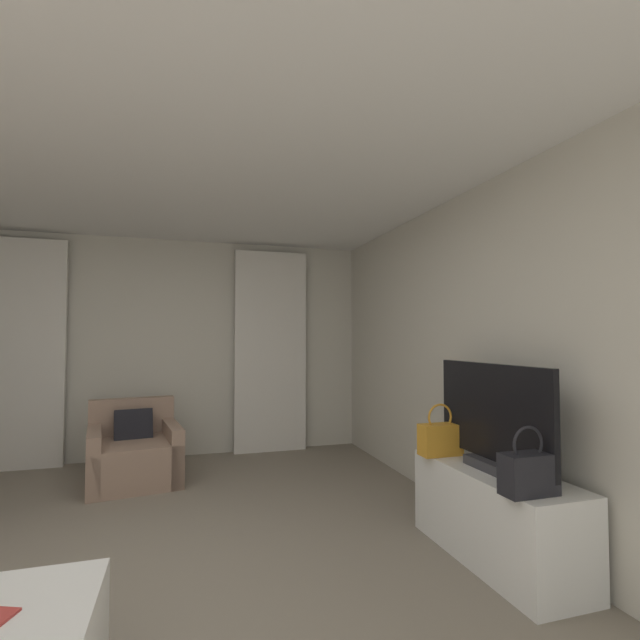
% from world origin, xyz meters
% --- Properties ---
extents(ground_plane, '(12.00, 12.00, 0.00)m').
position_xyz_m(ground_plane, '(0.00, 0.00, 0.00)').
color(ground_plane, gray).
extents(wall_window, '(5.12, 0.06, 2.60)m').
position_xyz_m(wall_window, '(0.00, 3.03, 1.30)').
color(wall_window, beige).
rests_on(wall_window, ground).
extents(wall_right, '(0.06, 6.12, 2.60)m').
position_xyz_m(wall_right, '(2.53, 0.00, 1.30)').
color(wall_right, beige).
rests_on(wall_right, ground).
extents(ceiling, '(5.12, 6.12, 0.06)m').
position_xyz_m(ceiling, '(0.00, 0.00, 2.63)').
color(ceiling, white).
rests_on(ceiling, wall_left).
extents(curtain_left_panel, '(0.90, 0.06, 2.50)m').
position_xyz_m(curtain_left_panel, '(-1.38, 2.90, 1.25)').
color(curtain_left_panel, silver).
rests_on(curtain_left_panel, ground).
extents(curtain_right_panel, '(0.90, 0.06, 2.50)m').
position_xyz_m(curtain_right_panel, '(1.38, 2.90, 1.25)').
color(curtain_right_panel, silver).
rests_on(curtain_right_panel, ground).
extents(armchair, '(0.95, 0.98, 0.78)m').
position_xyz_m(armchair, '(-0.14, 2.10, 0.27)').
color(armchair, '#997A66').
rests_on(armchair, ground).
extents(tv_console, '(0.47, 1.22, 0.57)m').
position_xyz_m(tv_console, '(2.23, -0.26, 0.28)').
color(tv_console, white).
rests_on(tv_console, ground).
extents(tv_flatscreen, '(0.20, 1.06, 0.68)m').
position_xyz_m(tv_flatscreen, '(2.23, -0.25, 0.89)').
color(tv_flatscreen, '#333338').
rests_on(tv_flatscreen, tv_console).
extents(handbag_primary, '(0.30, 0.14, 0.37)m').
position_xyz_m(handbag_primary, '(2.09, 0.16, 0.69)').
color(handbag_primary, orange).
rests_on(handbag_primary, tv_console).
extents(handbag_secondary, '(0.30, 0.14, 0.37)m').
position_xyz_m(handbag_secondary, '(2.10, -0.71, 0.69)').
color(handbag_secondary, black).
rests_on(handbag_secondary, tv_console).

